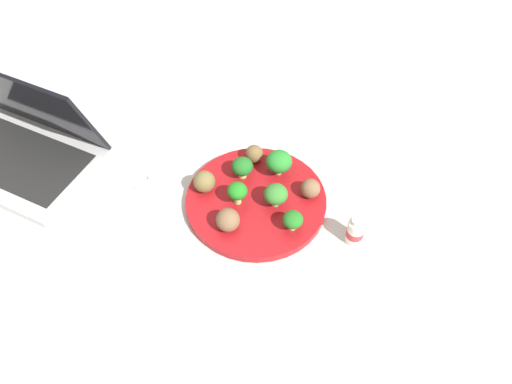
% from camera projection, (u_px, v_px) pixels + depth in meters
% --- Properties ---
extents(ground_plane, '(4.00, 4.00, 0.00)m').
position_uv_depth(ground_plane, '(256.00, 203.00, 1.06)').
color(ground_plane, '#B2B2AD').
extents(plate, '(0.28, 0.28, 0.02)m').
position_uv_depth(plate, '(256.00, 201.00, 1.05)').
color(plate, maroon).
rests_on(plate, ground_plane).
extents(broccoli_floret_mid_left, '(0.05, 0.05, 0.06)m').
position_uv_depth(broccoli_floret_mid_left, '(279.00, 162.00, 1.06)').
color(broccoli_floret_mid_left, '#A5C06C').
rests_on(broccoli_floret_mid_left, plate).
extents(broccoli_floret_center, '(0.05, 0.05, 0.05)m').
position_uv_depth(broccoli_floret_center, '(275.00, 195.00, 1.01)').
color(broccoli_floret_center, '#8CC967').
rests_on(broccoli_floret_center, plate).
extents(broccoli_floret_far_rim, '(0.04, 0.04, 0.04)m').
position_uv_depth(broccoli_floret_far_rim, '(293.00, 220.00, 0.98)').
color(broccoli_floret_far_rim, '#96C57B').
rests_on(broccoli_floret_far_rim, plate).
extents(broccoli_floret_front_right, '(0.04, 0.04, 0.05)m').
position_uv_depth(broccoli_floret_front_right, '(237.00, 191.00, 1.01)').
color(broccoli_floret_front_right, '#A9CF6B').
rests_on(broccoli_floret_front_right, plate).
extents(broccoli_floret_back_right, '(0.04, 0.04, 0.05)m').
position_uv_depth(broccoli_floret_back_right, '(242.00, 167.00, 1.06)').
color(broccoli_floret_back_right, '#A2CE66').
rests_on(broccoli_floret_back_right, plate).
extents(meatball_far_rim, '(0.05, 0.05, 0.05)m').
position_uv_depth(meatball_far_rim, '(228.00, 220.00, 0.98)').
color(meatball_far_rim, brown).
rests_on(meatball_far_rim, plate).
extents(meatball_back_right, '(0.04, 0.04, 0.04)m').
position_uv_depth(meatball_back_right, '(310.00, 189.00, 1.04)').
color(meatball_back_right, brown).
rests_on(meatball_back_right, plate).
extents(meatball_near_rim, '(0.04, 0.04, 0.04)m').
position_uv_depth(meatball_near_rim, '(254.00, 154.00, 1.10)').
color(meatball_near_rim, brown).
rests_on(meatball_near_rim, plate).
extents(meatball_front_right, '(0.04, 0.04, 0.04)m').
position_uv_depth(meatball_front_right, '(204.00, 182.00, 1.04)').
color(meatball_front_right, brown).
rests_on(meatball_front_right, plate).
extents(napkin, '(0.17, 0.12, 0.01)m').
position_uv_depth(napkin, '(133.00, 179.00, 1.10)').
color(napkin, white).
rests_on(napkin, ground_plane).
extents(fork, '(0.12, 0.02, 0.01)m').
position_uv_depth(fork, '(141.00, 173.00, 1.10)').
color(fork, silver).
rests_on(fork, napkin).
extents(knife, '(0.15, 0.03, 0.01)m').
position_uv_depth(knife, '(132.00, 185.00, 1.08)').
color(knife, white).
rests_on(knife, napkin).
extents(yogurt_bottle, '(0.03, 0.03, 0.07)m').
position_uv_depth(yogurt_bottle, '(355.00, 231.00, 0.98)').
color(yogurt_bottle, white).
rests_on(yogurt_bottle, ground_plane).
extents(laptop, '(0.34, 0.25, 0.21)m').
position_uv_depth(laptop, '(23.00, 145.00, 1.11)').
color(laptop, '#B7B7B7').
rests_on(laptop, ground_plane).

